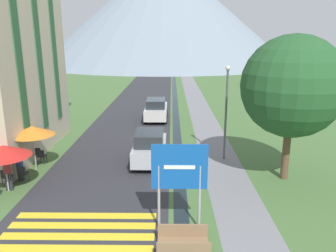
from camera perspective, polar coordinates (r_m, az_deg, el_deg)
ground_plane at (r=27.95m, az=-1.05°, el=0.99°), size 160.00×160.00×0.00m
road at (r=37.86m, az=-4.41°, el=4.64°), size 6.40×60.00×0.01m
footpath at (r=37.82m, az=4.87°, el=4.62°), size 2.20×60.00×0.01m
drainage_channel at (r=37.72m, az=1.22°, el=4.64°), size 0.60×60.00×0.00m
crosswalk_marking at (r=12.82m, az=-15.10°, el=-17.21°), size 5.44×2.54×0.01m
mountain_distant at (r=95.53m, az=-0.75°, el=19.53°), size 69.24×69.24×28.91m
road_sign at (r=11.60m, az=2.00°, el=-8.34°), size 1.98×0.11×3.23m
footbridge at (r=11.36m, az=2.66°, el=-19.93°), size 1.70×1.10×0.65m
parked_car_near at (r=18.28m, az=-3.19°, el=-3.64°), size 1.86×3.89×1.82m
parked_car_far at (r=28.02m, az=-2.09°, el=2.93°), size 1.92×4.40×1.82m
cafe_chair_near_left at (r=17.24m, az=-26.34°, el=-7.82°), size 0.40×0.40×0.85m
cafe_chair_far_left at (r=19.40m, az=-21.17°, el=-4.80°), size 0.40×0.40×0.85m
cafe_chair_far_right at (r=19.84m, az=-21.73°, el=-4.42°), size 0.40×0.40×0.85m
cafe_chair_near_right at (r=17.31m, az=-24.02°, el=-7.46°), size 0.40×0.40×0.85m
cafe_umbrella_front_red at (r=16.25m, az=-26.74°, el=-3.90°), size 2.37×2.37×2.18m
cafe_umbrella_middle_orange at (r=18.32m, az=-22.58°, el=-0.75°), size 2.25×2.25×2.38m
person_standing_terrace at (r=16.58m, az=-26.21°, el=-6.88°), size 0.32×0.32×1.72m
person_seated_far at (r=17.58m, az=-24.41°, el=-6.47°), size 0.32×0.32×1.29m
streetlamp at (r=18.48m, az=10.11°, el=3.57°), size 0.28×0.28×5.35m
tree_by_path at (r=16.31m, az=20.85°, el=6.43°), size 4.78×4.78×6.99m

